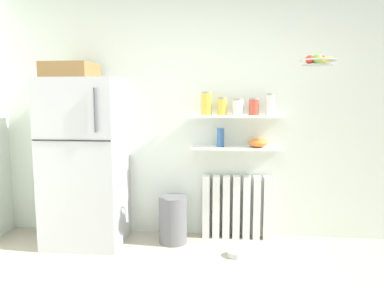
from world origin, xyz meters
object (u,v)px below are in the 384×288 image
Objects in this scene: refrigerator at (85,159)px; storage_jar_1 at (222,106)px; vase at (220,137)px; shelf_bowl at (258,143)px; storage_jar_3 at (254,107)px; hanging_fruit_basket at (318,61)px; radiator at (236,207)px; storage_jar_4 at (270,104)px; pet_food_bowl at (236,254)px; trash_bin at (173,220)px; storage_jar_2 at (238,107)px; storage_jar_0 at (207,103)px.

storage_jar_1 is (1.38, 0.21, 0.53)m from refrigerator.
vase is 0.97× the size of shelf_bowl.
hanging_fruit_basket reaches higher than storage_jar_3.
vase reaches higher than radiator.
storage_jar_4 is 1.29× the size of pet_food_bowl.
storage_jar_4 is at bearing 9.28° from trash_bin.
storage_jar_3 is 0.36× the size of trash_bin.
refrigerator reaches higher than storage_jar_2.
radiator is 0.77m from vase.
storage_jar_3 is at bearing 68.85° from pet_food_bowl.
trash_bin is (-0.33, -0.16, -1.19)m from storage_jar_0.
storage_jar_4 is (0.32, -0.00, 0.03)m from storage_jar_2.
hanging_fruit_basket is at bearing -53.05° from storage_jar_4.
refrigerator is 7.75× the size of storage_jar_0.
shelf_bowl is 1.12m from pet_food_bowl.
shelf_bowl is 0.62× the size of hanging_fruit_basket.
storage_jar_4 is (1.86, 0.21, 0.55)m from refrigerator.
storage_jar_1 reaches higher than shelf_bowl.
storage_jar_1 is (-0.16, -0.03, 1.07)m from radiator.
radiator is at bearing 143.76° from hanging_fruit_basket.
refrigerator is at bearing -171.03° from radiator.
storage_jar_3 is at bearing 7.15° from refrigerator.
vase is at bearing 180.00° from shelf_bowl.
storage_jar_1 is at bearing 151.02° from hanging_fruit_basket.
vase is (-0.17, -0.00, -0.32)m from storage_jar_2.
storage_jar_4 is 0.60m from vase.
storage_jar_4 is 1.14× the size of vase.
radiator is at bearing 5.36° from storage_jar_0.
storage_jar_0 is (-0.32, -0.03, 1.10)m from radiator.
radiator is 3.59× the size of shelf_bowl.
storage_jar_4 reaches higher than vase.
radiator is 0.73m from shelf_bowl.
hanging_fruit_basket is (0.98, -0.46, 0.38)m from storage_jar_0.
refrigerator is at bearing 173.74° from hanging_fruit_basket.
hanging_fruit_basket is at bearing -34.51° from storage_jar_2.
storage_jar_4 is at bearing -0.00° from storage_jar_1.
storage_jar_2 is at bearing 0.00° from storage_jar_0.
hanging_fruit_basket is at bearing -12.72° from trash_bin.
shelf_bowl is 0.41× the size of trash_bin.
storage_jar_3 is 0.80× the size of storage_jar_4.
storage_jar_0 is 0.32m from storage_jar_2.
storage_jar_3 is at bearing -10.62° from radiator.
radiator is at bearing 90.00° from storage_jar_2.
refrigerator is 1.50m from storage_jar_1.
storage_jar_3 is (1.70, 0.21, 0.53)m from refrigerator.
storage_jar_0 is at bearing 180.00° from vase.
trash_bin is at bearing -162.13° from storage_jar_1.
storage_jar_2 is 0.77× the size of storage_jar_4.
shelf_bowl reaches higher than pet_food_bowl.
refrigerator is at bearing -172.85° from storage_jar_3.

